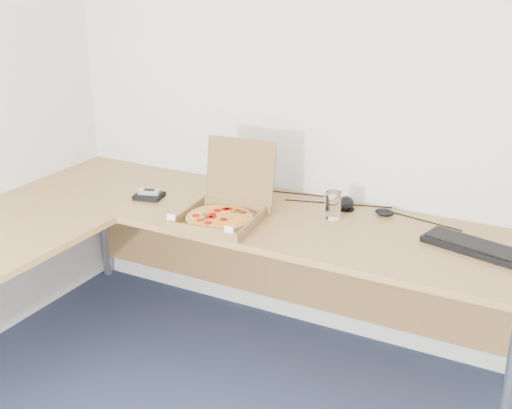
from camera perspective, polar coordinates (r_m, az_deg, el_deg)
The scene contains 10 objects.
room_shell at distance 1.57m, azimuth -7.40°, elevation -2.88°, with size 3.50×3.50×2.50m, color silver, non-canonical shape.
desk at distance 2.96m, azimuth -9.22°, elevation -2.82°, with size 2.50×2.20×0.73m.
pizza_box at distance 3.00m, azimuth -2.92°, elevation -0.78°, with size 0.33×0.39×0.34m.
drinking_glass at distance 3.05m, azimuth 6.51°, elevation -0.05°, with size 0.07×0.07×0.13m, color white.
keyboard at distance 2.88m, azimuth 17.98°, elevation -3.44°, with size 0.42×0.15×0.03m, color black.
mouse at distance 3.13m, azimuth 10.78°, elevation -0.65°, with size 0.09×0.06×0.03m, color black.
wallet at distance 3.34m, azimuth -9.00°, elevation 0.72°, with size 0.13×0.11×0.02m, color black.
phone at distance 3.33m, azimuth -8.99°, elevation 1.07°, with size 0.10×0.05×0.02m, color #B2B5BA.
dome_speaker at distance 3.17m, azimuth 7.60°, elevation 0.17°, with size 0.08×0.08×0.07m, color black.
cable_bundle at distance 3.24m, azimuth 6.91°, elevation 0.08°, with size 0.56×0.04×0.01m, color black, non-canonical shape.
Camera 1 is at (0.85, -1.17, 1.88)m, focal length 47.42 mm.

